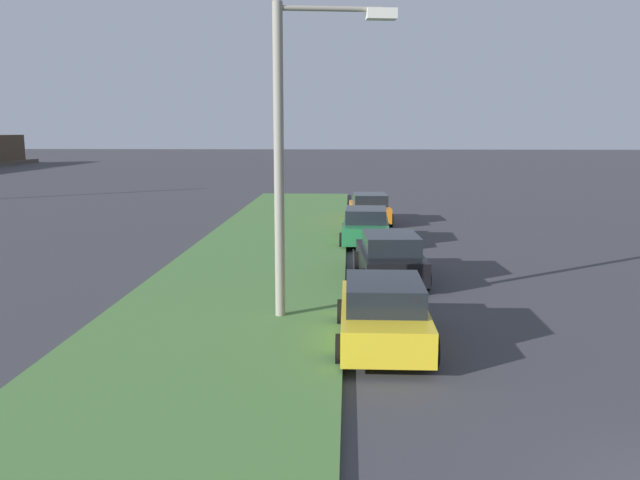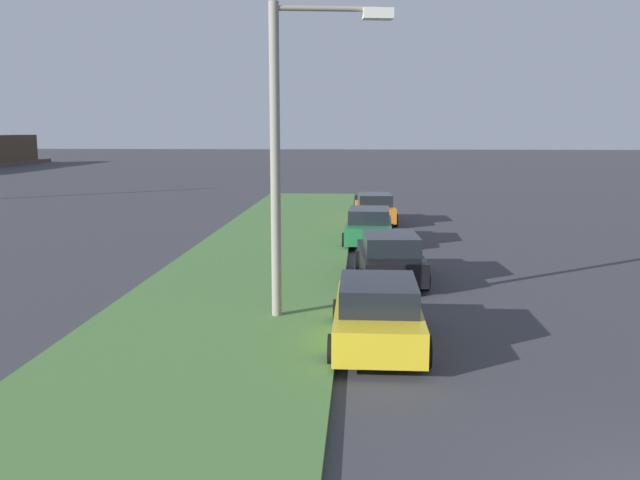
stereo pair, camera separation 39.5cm
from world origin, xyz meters
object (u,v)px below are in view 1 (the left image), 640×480
parked_car_black (390,257)px  parked_car_green (366,226)px  streetlight (294,139)px  parked_car_yellow (383,313)px  parked_car_orange (370,209)px

parked_car_black → parked_car_green: 6.68m
parked_car_black → streetlight: streetlight is taller
parked_car_yellow → streetlight: 4.62m
parked_car_orange → streetlight: 17.82m
parked_car_yellow → parked_car_black: size_ratio=0.98×
parked_car_green → streetlight: bearing=171.6°
parked_car_yellow → streetlight: streetlight is taller
parked_car_yellow → parked_car_black: bearing=-4.9°
parked_car_yellow → parked_car_orange: size_ratio=0.98×
parked_car_yellow → parked_car_green: bearing=0.1°
parked_car_yellow → parked_car_black: 6.38m
parked_car_black → streetlight: bearing=146.5°
parked_car_orange → streetlight: size_ratio=0.58×
parked_car_black → parked_car_orange: bearing=-2.3°
parked_car_green → parked_car_orange: (6.15, -0.33, 0.00)m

